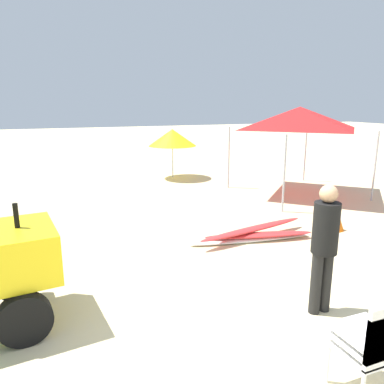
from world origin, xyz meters
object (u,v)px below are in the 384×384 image
Objects in this scene: lifeguard_near_left at (325,241)px; popup_canopy at (299,118)px; beach_umbrella_left at (172,138)px; stacked_plastic_chairs at (375,340)px; surfboard_pile at (255,234)px; traffic_cone_near at (335,217)px.

lifeguard_near_left is 0.56× the size of popup_canopy.
popup_canopy reaches higher than beach_umbrella_left.
lifeguard_near_left is 9.19m from beach_umbrella_left.
lifeguard_near_left is at bearing -96.89° from beach_umbrella_left.
surfboard_pile is at bearing 73.58° from stacked_plastic_chairs.
surfboard_pile is at bearing -94.62° from beach_umbrella_left.
surfboard_pile is (1.15, 3.91, -0.48)m from stacked_plastic_chairs.
popup_canopy reaches higher than lifeguard_near_left.
beach_umbrella_left is (0.53, 6.56, 1.34)m from surfboard_pile.
beach_umbrella_left is 6.89m from traffic_cone_near.
beach_umbrella_left is at bearing 83.11° from lifeguard_near_left.
surfboard_pile is 1.92m from traffic_cone_near.
beach_umbrella_left is (1.10, 9.11, 0.49)m from lifeguard_near_left.
traffic_cone_near is at bearing 51.23° from stacked_plastic_chairs.
traffic_cone_near is (3.06, 3.81, -0.32)m from stacked_plastic_chairs.
beach_umbrella_left reaches higher than surfboard_pile.
popup_canopy is at bearing -54.06° from beach_umbrella_left.
beach_umbrella_left is at bearing 101.74° from traffic_cone_near.
beach_umbrella_left reaches higher than lifeguard_near_left.
lifeguard_near_left is (-0.57, -2.55, 0.85)m from surfboard_pile.
surfboard_pile is 4.80m from popup_canopy.
stacked_plastic_chairs is at bearing -128.77° from traffic_cone_near.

